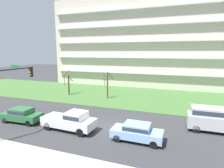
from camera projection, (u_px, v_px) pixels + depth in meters
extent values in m
plane|color=#38383A|center=(108.00, 127.00, 19.27)|extent=(160.00, 160.00, 0.00)
cube|color=#477238|center=(137.00, 97.00, 32.21)|extent=(80.00, 16.00, 0.08)
cube|color=beige|center=(151.00, 43.00, 43.42)|extent=(44.16, 11.76, 19.49)
cube|color=silver|center=(146.00, 73.00, 38.66)|extent=(42.40, 0.90, 0.24)
cube|color=silver|center=(146.00, 58.00, 38.11)|extent=(42.40, 0.90, 0.24)
cube|color=silver|center=(147.00, 41.00, 37.56)|extent=(42.40, 0.90, 0.24)
cube|color=silver|center=(147.00, 25.00, 37.01)|extent=(42.40, 0.90, 0.24)
cube|color=silver|center=(148.00, 7.00, 36.46)|extent=(42.40, 0.90, 0.24)
cylinder|color=brown|center=(69.00, 85.00, 33.13)|extent=(0.27, 0.27, 3.72)
cylinder|color=brown|center=(66.00, 74.00, 33.44)|extent=(0.99, 1.57, 1.22)
cylinder|color=brown|center=(65.00, 75.00, 32.81)|extent=(0.55, 1.12, 1.08)
cylinder|color=brown|center=(64.00, 80.00, 32.80)|extent=(1.00, 1.33, 1.70)
cylinder|color=brown|center=(70.00, 78.00, 32.60)|extent=(0.50, 1.13, 1.21)
cylinder|color=#4C3828|center=(108.00, 86.00, 30.53)|extent=(0.21, 0.21, 4.14)
cylinder|color=#4C3828|center=(105.00, 84.00, 30.32)|extent=(0.69, 0.90, 1.31)
cylinder|color=#4C3828|center=(105.00, 76.00, 30.10)|extent=(0.73, 0.88, 1.36)
cylinder|color=#4C3828|center=(110.00, 75.00, 29.68)|extent=(0.86, 1.21, 1.47)
cube|color=#8CB2E0|center=(137.00, 134.00, 16.11)|extent=(4.42, 1.85, 0.70)
cube|color=#8CB2E0|center=(137.00, 127.00, 16.00)|extent=(2.22, 1.68, 0.55)
cube|color=#2D3847|center=(137.00, 127.00, 16.00)|extent=(2.18, 1.72, 0.30)
cylinder|color=black|center=(156.00, 136.00, 16.36)|extent=(0.64, 0.23, 0.64)
cylinder|color=black|center=(153.00, 145.00, 14.90)|extent=(0.64, 0.23, 0.64)
cylinder|color=black|center=(123.00, 131.00, 17.44)|extent=(0.64, 0.23, 0.64)
cylinder|color=black|center=(117.00, 138.00, 15.98)|extent=(0.64, 0.23, 0.64)
cube|color=#2D6B3D|center=(22.00, 116.00, 20.47)|extent=(4.50, 2.05, 0.70)
cube|color=#2D6B3D|center=(21.00, 111.00, 20.37)|extent=(2.29, 1.78, 0.55)
cube|color=#2D3847|center=(21.00, 111.00, 20.37)|extent=(2.25, 1.81, 0.30)
cylinder|color=black|center=(39.00, 118.00, 20.84)|extent=(0.65, 0.26, 0.64)
cylinder|color=black|center=(29.00, 123.00, 19.35)|extent=(0.65, 0.26, 0.64)
cylinder|color=black|center=(16.00, 116.00, 21.72)|extent=(0.65, 0.26, 0.64)
cylinder|color=black|center=(5.00, 120.00, 20.23)|extent=(0.65, 0.26, 0.64)
cube|color=#B7BABF|center=(216.00, 122.00, 17.93)|extent=(5.23, 2.08, 1.25)
cube|color=#B7BABF|center=(217.00, 112.00, 17.76)|extent=(4.63, 1.91, 0.75)
cube|color=#2D3847|center=(217.00, 112.00, 17.76)|extent=(4.54, 1.95, 0.41)
cylinder|color=black|center=(196.00, 129.00, 17.80)|extent=(0.72, 0.23, 0.72)
cylinder|color=black|center=(194.00, 123.00, 19.45)|extent=(0.72, 0.23, 0.72)
cube|color=white|center=(69.00, 122.00, 18.41)|extent=(5.49, 2.25, 0.85)
cube|color=white|center=(76.00, 115.00, 17.94)|extent=(1.88, 1.92, 0.70)
cube|color=#2D3847|center=(76.00, 115.00, 17.94)|extent=(1.85, 1.96, 0.38)
cylinder|color=black|center=(90.00, 126.00, 18.57)|extent=(0.81, 0.26, 0.80)
cylinder|color=black|center=(80.00, 133.00, 16.95)|extent=(0.81, 0.26, 0.80)
cylinder|color=black|center=(59.00, 120.00, 20.01)|extent=(0.81, 0.26, 0.80)
cylinder|color=black|center=(47.00, 126.00, 18.40)|extent=(0.81, 0.26, 0.80)
cylinder|color=black|center=(13.00, 69.00, 17.00)|extent=(0.12, 4.93, 0.12)
cube|color=black|center=(31.00, 72.00, 19.09)|extent=(0.28, 0.28, 0.90)
sphere|color=red|center=(30.00, 70.00, 18.90)|extent=(0.20, 0.20, 0.20)
sphere|color=#F2A519|center=(30.00, 72.00, 18.94)|extent=(0.20, 0.20, 0.20)
sphere|color=green|center=(30.00, 75.00, 18.99)|extent=(0.20, 0.20, 0.20)
cube|color=#197238|center=(15.00, 66.00, 17.19)|extent=(0.90, 0.04, 0.24)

